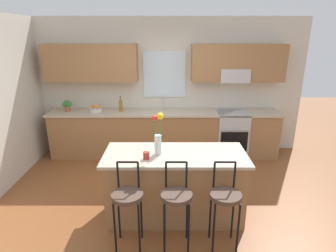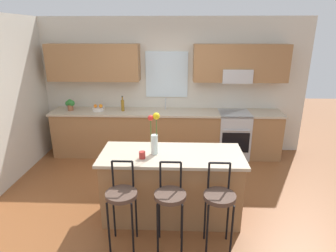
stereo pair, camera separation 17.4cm
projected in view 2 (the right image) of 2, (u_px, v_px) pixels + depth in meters
name	position (u px, v px, depth m)	size (l,w,h in m)	color
ground_plane	(161.00, 200.00, 4.27)	(14.00, 14.00, 0.00)	brown
back_wall_assembly	(168.00, 79.00, 5.66)	(5.60, 0.50, 2.70)	beige
counter_run	(166.00, 133.00, 5.73)	(4.56, 0.64, 0.92)	#996B42
sink_faucet	(165.00, 103.00, 5.67)	(0.02, 0.13, 0.23)	#B7BABC
oven_range	(233.00, 134.00, 5.66)	(0.60, 0.64, 0.92)	#B7BABC
kitchen_island	(172.00, 185.00, 3.80)	(1.85, 0.78, 0.92)	#996B42
bar_stool_near	(122.00, 198.00, 3.19)	(0.36, 0.36, 1.04)	black
bar_stool_middle	(170.00, 199.00, 3.17)	(0.36, 0.36, 1.04)	black
bar_stool_far	(219.00, 200.00, 3.15)	(0.36, 0.36, 1.04)	black
flower_vase	(154.00, 136.00, 3.56)	(0.15, 0.09, 0.55)	silver
mug_ceramic	(142.00, 155.00, 3.50)	(0.08, 0.08, 0.09)	#A52D28
fruit_bowl_oranges	(98.00, 109.00, 5.62)	(0.24, 0.24, 0.13)	silver
bottle_olive_oil	(123.00, 105.00, 5.58)	(0.06, 0.06, 0.30)	olive
potted_plant_small	(70.00, 104.00, 5.61)	(0.20, 0.14, 0.23)	#9E5B3D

